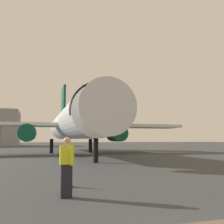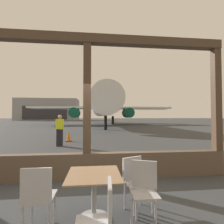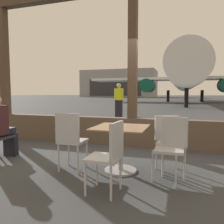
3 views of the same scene
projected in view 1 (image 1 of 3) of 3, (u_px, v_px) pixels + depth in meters
name	position (u px, v px, depth m)	size (l,w,h in m)	color
ground_plane	(54.00, 150.00, 41.34)	(220.00, 220.00, 0.00)	#383A3D
airplane	(74.00, 122.00, 30.13)	(27.40, 31.30, 10.59)	silver
ground_crew_worker	(67.00, 166.00, 7.48)	(0.40, 0.52, 1.74)	black
traffic_cone	(68.00, 177.00, 9.11)	(0.36, 0.36, 0.71)	orange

